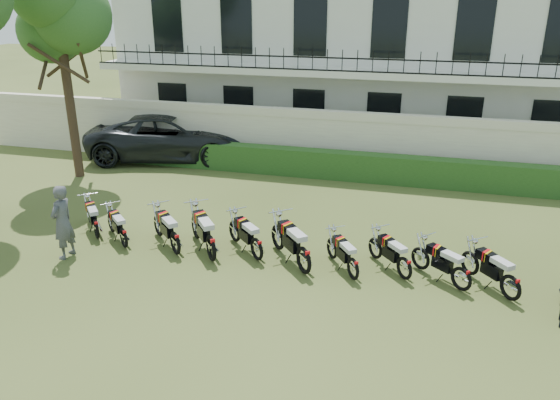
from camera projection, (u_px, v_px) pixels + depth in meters
The scene contains 17 objects.
ground at pixel (280, 268), 13.40m from camera, with size 100.00×100.00×0.00m, color #39451B.
perimeter_wall at pixel (336, 141), 20.19m from camera, with size 30.00×0.35×2.30m.
hedge at pixel (360, 167), 19.47m from camera, with size 18.00×0.60×1.00m, color #1C4117.
building at pixel (361, 54), 24.65m from camera, with size 20.40×9.60×7.40m.
tree_west_near at pixel (58, 7), 17.98m from camera, with size 3.40×3.20×7.90m.
motorcycle_0 at pixel (96, 224), 14.83m from camera, with size 1.22×1.36×0.95m.
motorcycle_1 at pixel (123, 233), 14.32m from camera, with size 1.30×1.23×0.93m.
motorcycle_2 at pixel (175, 238), 13.92m from camera, with size 1.44×1.41×1.05m.
motorcycle_3 at pixel (211, 242), 13.56m from camera, with size 1.40×1.74×1.16m.
motorcycle_4 at pixel (257, 244), 13.63m from camera, with size 1.38×1.36×1.01m.
motorcycle_5 at pixel (304, 254), 12.95m from camera, with size 1.46×1.68×1.16m.
motorcycle_6 at pixel (353, 264), 12.72m from camera, with size 1.04×1.43×0.92m.
motorcycle_7 at pixel (405, 263), 12.72m from camera, with size 1.19×1.38×0.95m.
motorcycle_8 at pixel (462, 273), 12.24m from camera, with size 1.40×1.24×0.97m.
motorcycle_9 at pixel (511, 282), 11.84m from camera, with size 1.23×1.50×1.01m.
suv at pixel (172, 137), 21.88m from camera, with size 3.01×6.54×1.82m, color black.
inspector at pixel (62, 222), 13.66m from camera, with size 0.70×0.46×1.92m, color #545459.
Camera 1 is at (3.11, -11.50, 6.37)m, focal length 35.00 mm.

